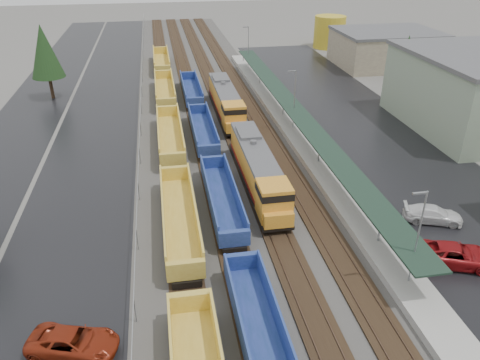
# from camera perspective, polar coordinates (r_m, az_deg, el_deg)

# --- Properties ---
(ballast_strip) EXTENTS (20.00, 160.00, 0.08)m
(ballast_strip) POSITION_cam_1_polar(r_m,az_deg,el_deg) (67.67, -3.75, 8.44)
(ballast_strip) COLOR #302D2B
(ballast_strip) RESTS_ON ground
(trackbed) EXTENTS (14.60, 160.00, 0.22)m
(trackbed) POSITION_cam_1_polar(r_m,az_deg,el_deg) (67.63, -3.75, 8.54)
(trackbed) COLOR black
(trackbed) RESTS_ON ground
(west_parking_lot) EXTENTS (10.00, 160.00, 0.02)m
(west_parking_lot) POSITION_cam_1_polar(r_m,az_deg,el_deg) (67.83, -16.53, 7.35)
(west_parking_lot) COLOR black
(west_parking_lot) RESTS_ON ground
(west_road) EXTENTS (9.00, 160.00, 0.02)m
(west_road) POSITION_cam_1_polar(r_m,az_deg,el_deg) (69.75, -24.72, 6.47)
(west_road) COLOR black
(west_road) RESTS_ON ground
(east_commuter_lot) EXTENTS (16.00, 100.00, 0.02)m
(east_commuter_lot) POSITION_cam_1_polar(r_m,az_deg,el_deg) (63.48, 14.76, 6.19)
(east_commuter_lot) COLOR black
(east_commuter_lot) RESTS_ON ground
(station_platform) EXTENTS (3.00, 80.00, 8.00)m
(station_platform) POSITION_cam_1_polar(r_m,az_deg,el_deg) (59.99, 6.48, 6.42)
(station_platform) COLOR #9E9B93
(station_platform) RESTS_ON ground
(chainlink_fence) EXTENTS (0.08, 160.04, 2.02)m
(chainlink_fence) POSITION_cam_1_polar(r_m,az_deg,el_deg) (65.39, -12.01, 8.64)
(chainlink_fence) COLOR gray
(chainlink_fence) RESTS_ON ground
(tree_west_far) EXTENTS (4.84, 4.84, 11.00)m
(tree_west_far) POSITION_cam_1_polar(r_m,az_deg,el_deg) (76.78, -22.74, 14.27)
(tree_west_far) COLOR #332316
(tree_west_far) RESTS_ON ground
(tree_east) EXTENTS (4.40, 4.40, 10.00)m
(tree_east) POSITION_cam_1_polar(r_m,az_deg,el_deg) (72.42, 19.54, 13.56)
(tree_east) COLOR #332316
(tree_east) RESTS_ON ground
(locomotive_lead) EXTENTS (2.75, 18.12, 4.10)m
(locomotive_lead) POSITION_cam_1_polar(r_m,az_deg,el_deg) (45.32, 2.23, 1.24)
(locomotive_lead) COLOR black
(locomotive_lead) RESTS_ON ground
(locomotive_trail) EXTENTS (2.75, 18.12, 4.10)m
(locomotive_trail) POSITION_cam_1_polar(r_m,az_deg,el_deg) (64.46, -1.71, 9.53)
(locomotive_trail) COLOR black
(locomotive_trail) RESTS_ON ground
(well_string_yellow) EXTENTS (2.80, 107.66, 2.48)m
(well_string_yellow) POSITION_cam_1_polar(r_m,az_deg,el_deg) (47.97, -8.04, 1.24)
(well_string_yellow) COLOR gold
(well_string_yellow) RESTS_ON ground
(well_string_blue) EXTENTS (2.55, 98.55, 2.26)m
(well_string_blue) POSITION_cam_1_polar(r_m,az_deg,el_deg) (35.68, -0.30, -8.94)
(well_string_blue) COLOR navy
(well_string_blue) RESTS_ON ground
(storage_tank) EXTENTS (6.71, 6.71, 6.71)m
(storage_tank) POSITION_cam_1_polar(r_m,az_deg,el_deg) (108.88, 10.85, 17.31)
(storage_tank) COLOR gold
(storage_tank) RESTS_ON ground
(parked_car_west_c) EXTENTS (3.94, 5.94, 1.51)m
(parked_car_west_c) POSITION_cam_1_polar(r_m,az_deg,el_deg) (31.37, -19.66, -18.17)
(parked_car_west_c) COLOR maroon
(parked_car_west_c) RESTS_ON ground
(parked_car_east_b) EXTENTS (4.52, 6.50, 1.65)m
(parked_car_east_b) POSITION_cam_1_polar(r_m,az_deg,el_deg) (39.61, 24.72, -8.30)
(parked_car_east_b) COLOR maroon
(parked_car_east_b) RESTS_ON ground
(parked_car_east_c) EXTENTS (3.70, 5.43, 1.46)m
(parked_car_east_c) POSITION_cam_1_polar(r_m,az_deg,el_deg) (44.35, 22.46, -3.90)
(parked_car_east_c) COLOR silver
(parked_car_east_c) RESTS_ON ground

